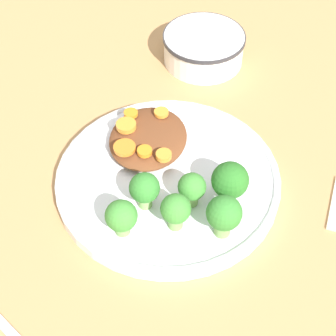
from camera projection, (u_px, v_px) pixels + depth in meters
The scene contains 16 objects.
ground_plane at pixel (168, 184), 0.70m from camera, with size 4.00×4.00×0.00m, color tan.
plate at pixel (168, 179), 0.70m from camera, with size 0.28×0.28×0.02m.
dip_bowl at pixel (204, 46), 0.85m from camera, with size 0.12×0.12×0.05m.
stew_mound at pixel (148, 138), 0.72m from camera, with size 0.10×0.11×0.02m, color brown.
broccoli_floret_0 at pixel (192, 188), 0.64m from camera, with size 0.03×0.03×0.05m.
broccoli_floret_1 at pixel (230, 181), 0.64m from camera, with size 0.04×0.04×0.06m.
broccoli_floret_2 at pixel (176, 210), 0.62m from camera, with size 0.03×0.03×0.05m.
broccoli_floret_3 at pixel (145, 189), 0.64m from camera, with size 0.04×0.04×0.05m.
broccoli_floret_4 at pixel (224, 215), 0.61m from camera, with size 0.04×0.04×0.06m.
broccoli_floret_5 at pixel (121, 217), 0.62m from camera, with size 0.04×0.04×0.05m.
carrot_slice_0 at pixel (161, 113), 0.73m from camera, with size 0.02×0.02×0.00m, color orange.
carrot_slice_1 at pixel (126, 125), 0.72m from camera, with size 0.03×0.03×0.01m, color orange.
carrot_slice_2 at pixel (164, 155), 0.68m from camera, with size 0.02×0.02×0.01m, color orange.
carrot_slice_3 at pixel (131, 113), 0.73m from camera, with size 0.02×0.02×0.00m, color orange.
carrot_slice_4 at pixel (145, 151), 0.69m from camera, with size 0.02×0.02×0.01m, color orange.
carrot_slice_5 at pixel (125, 148), 0.69m from camera, with size 0.03×0.03×0.00m, color orange.
Camera 1 is at (0.12, -0.43, 0.54)m, focal length 60.00 mm.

